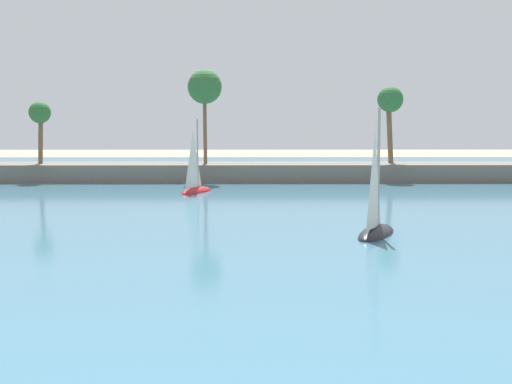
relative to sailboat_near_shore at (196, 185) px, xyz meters
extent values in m
cube|color=teal|center=(4.55, 2.05, -0.64)|extent=(220.00, 98.35, 0.06)
cube|color=slate|center=(4.55, 11.23, 0.23)|extent=(96.75, 6.00, 1.80)
cylinder|color=brown|center=(18.78, 11.89, 4.33)|extent=(0.87, 0.66, 6.42)
sphere|color=#2D6633|center=(18.78, 11.89, 7.53)|extent=(2.62, 2.62, 2.62)
cylinder|color=brown|center=(0.16, 10.99, 4.94)|extent=(0.42, 0.51, 7.63)
sphere|color=#2D6633|center=(0.16, 10.99, 8.75)|extent=(3.40, 3.40, 3.40)
cylinder|color=brown|center=(-16.22, 10.98, 3.67)|extent=(0.62, 0.48, 5.10)
sphere|color=#2D6633|center=(-16.22, 10.98, 6.22)|extent=(2.18, 2.18, 2.18)
ellipsoid|color=red|center=(0.04, 0.09, -0.61)|extent=(3.17, 4.81, 0.93)
cylinder|color=gray|center=(0.14, 0.31, 2.76)|extent=(0.14, 0.14, 5.81)
pyramid|color=silver|center=(-0.19, -0.42, 2.33)|extent=(0.98, 1.97, 4.94)
ellipsoid|color=black|center=(11.63, -22.44, -0.61)|extent=(3.52, 5.42, 1.05)
cylinder|color=gray|center=(11.73, -22.20, 3.18)|extent=(0.16, 0.16, 6.53)
pyramid|color=silver|center=(11.38, -23.02, 2.69)|extent=(1.08, 2.22, 5.55)
camera|label=1|loc=(4.54, -63.16, 6.15)|focal=52.05mm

